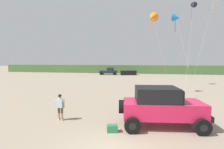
{
  "coord_description": "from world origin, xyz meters",
  "views": [
    {
      "loc": [
        1.22,
        -6.04,
        3.72
      ],
      "look_at": [
        -0.84,
        4.32,
        2.86
      ],
      "focal_mm": 26.23,
      "sensor_mm": 36.0,
      "label": 1
    }
  ],
  "objects_px": {
    "person_watching": "(60,106)",
    "distant_pickup": "(109,71)",
    "jeep": "(161,106)",
    "cooler_box": "(112,128)",
    "distant_sedan": "(128,73)",
    "kite_white_parafoil": "(176,18)",
    "kite_green_box": "(152,17)",
    "kite_black_sled": "(193,6)"
  },
  "relations": [
    {
      "from": "person_watching",
      "to": "distant_pickup",
      "type": "height_order",
      "value": "distant_pickup"
    },
    {
      "from": "jeep",
      "to": "distant_pickup",
      "type": "bearing_deg",
      "value": 107.1
    },
    {
      "from": "cooler_box",
      "to": "distant_pickup",
      "type": "xyz_separation_m",
      "value": [
        -8.07,
        35.9,
        0.75
      ]
    },
    {
      "from": "cooler_box",
      "to": "distant_sedan",
      "type": "distance_m",
      "value": 36.04
    },
    {
      "from": "jeep",
      "to": "kite_white_parafoil",
      "type": "xyz_separation_m",
      "value": [
        3.47,
        16.2,
        8.81
      ]
    },
    {
      "from": "jeep",
      "to": "kite_green_box",
      "type": "xyz_separation_m",
      "value": [
        -0.2,
        9.23,
        7.26
      ]
    },
    {
      "from": "jeep",
      "to": "kite_black_sled",
      "type": "bearing_deg",
      "value": 69.04
    },
    {
      "from": "kite_white_parafoil",
      "to": "distant_pickup",
      "type": "bearing_deg",
      "value": 127.47
    },
    {
      "from": "distant_sedan",
      "to": "person_watching",
      "type": "bearing_deg",
      "value": -107.0
    },
    {
      "from": "person_watching",
      "to": "kite_green_box",
      "type": "height_order",
      "value": "kite_green_box"
    },
    {
      "from": "person_watching",
      "to": "distant_sedan",
      "type": "relative_size",
      "value": 0.4
    },
    {
      "from": "distant_pickup",
      "to": "kite_black_sled",
      "type": "height_order",
      "value": "kite_black_sled"
    },
    {
      "from": "cooler_box",
      "to": "kite_black_sled",
      "type": "xyz_separation_m",
      "value": [
        7.21,
        13.37,
        10.07
      ]
    },
    {
      "from": "distant_pickup",
      "to": "kite_white_parafoil",
      "type": "bearing_deg",
      "value": -52.53
    },
    {
      "from": "jeep",
      "to": "cooler_box",
      "type": "distance_m",
      "value": 3.05
    },
    {
      "from": "kite_white_parafoil",
      "to": "distant_sedan",
      "type": "bearing_deg",
      "value": 115.28
    },
    {
      "from": "distant_pickup",
      "to": "kite_black_sled",
      "type": "xyz_separation_m",
      "value": [
        15.28,
        -22.53,
        9.32
      ]
    },
    {
      "from": "distant_pickup",
      "to": "kite_white_parafoil",
      "type": "xyz_separation_m",
      "value": [
        14.12,
        -18.42,
        9.07
      ]
    },
    {
      "from": "person_watching",
      "to": "distant_sedan",
      "type": "distance_m",
      "value": 34.91
    },
    {
      "from": "cooler_box",
      "to": "distant_sedan",
      "type": "height_order",
      "value": "distant_sedan"
    },
    {
      "from": "distant_pickup",
      "to": "kite_green_box",
      "type": "xyz_separation_m",
      "value": [
        10.45,
        -25.4,
        7.52
      ]
    },
    {
      "from": "person_watching",
      "to": "cooler_box",
      "type": "bearing_deg",
      "value": -16.5
    },
    {
      "from": "jeep",
      "to": "distant_pickup",
      "type": "relative_size",
      "value": 1.07
    },
    {
      "from": "distant_pickup",
      "to": "kite_white_parafoil",
      "type": "relative_size",
      "value": 0.44
    },
    {
      "from": "cooler_box",
      "to": "kite_green_box",
      "type": "bearing_deg",
      "value": 62.83
    },
    {
      "from": "person_watching",
      "to": "kite_black_sled",
      "type": "bearing_deg",
      "value": 48.87
    },
    {
      "from": "distant_pickup",
      "to": "cooler_box",
      "type": "bearing_deg",
      "value": -77.33
    },
    {
      "from": "person_watching",
      "to": "kite_green_box",
      "type": "distance_m",
      "value": 13.45
    },
    {
      "from": "kite_white_parafoil",
      "to": "kite_black_sled",
      "type": "bearing_deg",
      "value": -74.22
    },
    {
      "from": "person_watching",
      "to": "distant_sedan",
      "type": "xyz_separation_m",
      "value": [
        0.87,
        34.89,
        -0.34
      ]
    },
    {
      "from": "distant_pickup",
      "to": "kite_white_parafoil",
      "type": "distance_m",
      "value": 24.92
    },
    {
      "from": "cooler_box",
      "to": "kite_white_parafoil",
      "type": "bearing_deg",
      "value": 56.5
    },
    {
      "from": "jeep",
      "to": "distant_sedan",
      "type": "xyz_separation_m",
      "value": [
        -5.25,
        34.67,
        -0.6
      ]
    },
    {
      "from": "kite_white_parafoil",
      "to": "kite_black_sled",
      "type": "relative_size",
      "value": 0.99
    },
    {
      "from": "cooler_box",
      "to": "distant_sedan",
      "type": "xyz_separation_m",
      "value": [
        -2.67,
        35.94,
        0.41
      ]
    },
    {
      "from": "person_watching",
      "to": "cooler_box",
      "type": "xyz_separation_m",
      "value": [
        3.54,
        -1.05,
        -0.75
      ]
    },
    {
      "from": "cooler_box",
      "to": "distant_pickup",
      "type": "distance_m",
      "value": 36.8
    },
    {
      "from": "jeep",
      "to": "kite_black_sled",
      "type": "relative_size",
      "value": 0.46
    },
    {
      "from": "distant_sedan",
      "to": "kite_green_box",
      "type": "relative_size",
      "value": 0.46
    },
    {
      "from": "kite_black_sled",
      "to": "kite_green_box",
      "type": "bearing_deg",
      "value": -149.33
    },
    {
      "from": "cooler_box",
      "to": "distant_pickup",
      "type": "height_order",
      "value": "distant_pickup"
    },
    {
      "from": "cooler_box",
      "to": "distant_pickup",
      "type": "relative_size",
      "value": 0.12
    }
  ]
}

